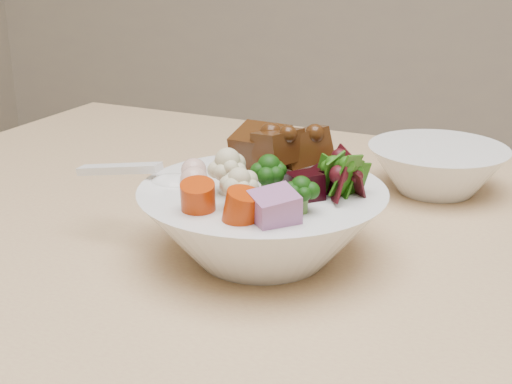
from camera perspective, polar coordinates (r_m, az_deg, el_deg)
food_bowl at (r=0.67m, az=0.70°, el=-2.04°), size 0.23×0.23×0.13m
soup_spoon at (r=0.69m, az=-7.69°, el=1.00°), size 0.13×0.04×0.03m
side_bowl at (r=0.87m, az=14.26°, el=1.79°), size 0.16×0.16×0.05m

